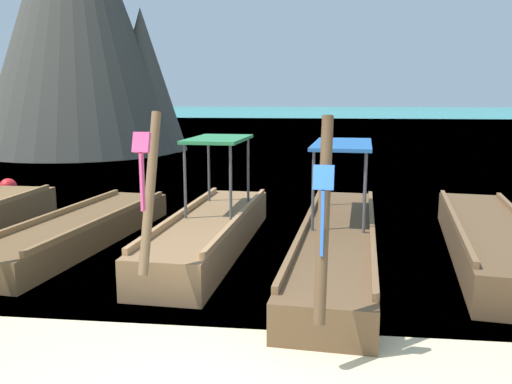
{
  "coord_description": "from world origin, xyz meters",
  "views": [
    {
      "loc": [
        0.91,
        -3.7,
        2.72
      ],
      "look_at": [
        0.0,
        4.09,
        1.28
      ],
      "focal_mm": 37.07,
      "sensor_mm": 36.0,
      "label": 1
    }
  ],
  "objects": [
    {
      "name": "longtail_boat_pink_ribbon",
      "position": [
        -0.95,
        5.23,
        0.36
      ],
      "size": [
        1.48,
        5.8,
        2.53
      ],
      "color": "olive",
      "rests_on": "ground"
    },
    {
      "name": "longtail_boat_orange_ribbon",
      "position": [
        3.83,
        5.34,
        0.31
      ],
      "size": [
        2.0,
        6.02,
        2.5
      ],
      "color": "brown",
      "rests_on": "ground"
    },
    {
      "name": "longtail_boat_blue_ribbon",
      "position": [
        1.28,
        5.04,
        0.32
      ],
      "size": [
        1.77,
        7.37,
        2.53
      ],
      "color": "brown",
      "rests_on": "ground"
    },
    {
      "name": "sea_water",
      "position": [
        0.0,
        62.09,
        0.0
      ],
      "size": [
        120.0,
        120.0,
        0.0
      ],
      "primitive_type": "plane",
      "color": "teal",
      "rests_on": "ground"
    },
    {
      "name": "karst_rock",
      "position": [
        -10.24,
        21.06,
        6.48
      ],
      "size": [
        9.59,
        9.31,
        13.5
      ],
      "color": "#47443D",
      "rests_on": "ground"
    },
    {
      "name": "mooring_buoy_near",
      "position": [
        -7.53,
        9.73,
        0.24
      ],
      "size": [
        0.46,
        0.46,
        0.46
      ],
      "color": "red",
      "rests_on": "sea_water"
    },
    {
      "name": "longtail_boat_violet_ribbon",
      "position": [
        -3.41,
        5.33,
        0.26
      ],
      "size": [
        1.77,
        5.8,
        2.52
      ],
      "color": "brown",
      "rests_on": "ground"
    }
  ]
}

